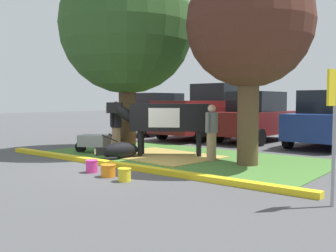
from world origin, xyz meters
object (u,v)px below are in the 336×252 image
at_px(sedan_silver, 257,117).
at_px(shade_tree_right, 249,25).
at_px(person_visitor_near, 212,131).
at_px(sedan_red, 158,114).
at_px(calf_lying, 119,151).
at_px(bucket_orange, 108,170).
at_px(bucket_pink, 92,166).
at_px(pickup_truck_maroon, 207,113).
at_px(wheelbarrow, 94,141).
at_px(parking_sign, 335,111).
at_px(bucket_yellow, 124,174).
at_px(sedan_blue, 329,119).
at_px(shade_tree_left, 127,27).
at_px(person_handler, 116,126).
at_px(cow_holstein, 166,118).

bearing_deg(sedan_silver, shade_tree_right, -66.46).
height_order(person_visitor_near, sedan_silver, sedan_silver).
bearing_deg(sedan_red, calf_lying, -57.69).
xyz_separation_m(calf_lying, bucket_orange, (1.65, -1.93, -0.09)).
distance_m(calf_lying, bucket_pink, 2.07).
distance_m(calf_lying, pickup_truck_maroon, 6.95).
bearing_deg(calf_lying, wheelbarrow, 167.23).
bearing_deg(parking_sign, bucket_yellow, -169.53).
bearing_deg(person_visitor_near, sedan_blue, 74.46).
distance_m(shade_tree_left, wheelbarrow, 3.87).
bearing_deg(sedan_silver, person_handler, -105.62).
bearing_deg(sedan_blue, sedan_red, 179.44).
xyz_separation_m(calf_lying, person_visitor_near, (2.28, 1.28, 0.59)).
bearing_deg(bucket_pink, person_handler, 125.54).
relative_size(parking_sign, bucket_pink, 7.29).
height_order(bucket_pink, bucket_yellow, bucket_pink).
bearing_deg(shade_tree_right, sedan_silver, 113.54).
relative_size(shade_tree_left, bucket_pink, 21.29).
xyz_separation_m(person_handler, sedan_red, (-3.54, 6.20, 0.10)).
distance_m(person_visitor_near, bucket_yellow, 3.40).
distance_m(calf_lying, bucket_orange, 2.54).
distance_m(person_handler, parking_sign, 7.27).
bearing_deg(bucket_pink, shade_tree_right, 52.77).
bearing_deg(sedan_silver, pickup_truck_maroon, -177.54).
relative_size(wheelbarrow, sedan_red, 0.36).
xyz_separation_m(person_handler, parking_sign, (6.96, -1.97, 0.64)).
bearing_deg(person_visitor_near, bucket_yellow, -90.29).
height_order(calf_lying, bucket_orange, calf_lying).
distance_m(person_handler, pickup_truck_maroon, 6.14).
bearing_deg(person_handler, pickup_truck_maroon, 95.69).
relative_size(parking_sign, bucket_orange, 6.28).
bearing_deg(calf_lying, sedan_silver, 82.17).
relative_size(person_visitor_near, wheelbarrow, 0.98).
bearing_deg(bucket_yellow, shade_tree_left, 133.91).
bearing_deg(cow_holstein, bucket_pink, -85.47).
relative_size(shade_tree_right, pickup_truck_maroon, 0.95).
relative_size(bucket_yellow, sedan_silver, 0.06).
relative_size(calf_lying, sedan_blue, 0.30).
bearing_deg(cow_holstein, sedan_silver, 87.81).
bearing_deg(cow_holstein, person_handler, -158.78).
bearing_deg(parking_sign, shade_tree_right, 136.87).
height_order(parking_sign, bucket_pink, parking_sign).
xyz_separation_m(shade_tree_right, parking_sign, (2.82, -2.64, -2.04)).
bearing_deg(sedan_blue, parking_sign, -73.74).
height_order(person_handler, sedan_blue, sedan_blue).
bearing_deg(sedan_silver, parking_sign, -57.39).
xyz_separation_m(parking_sign, bucket_pink, (-5.20, -0.50, -1.36)).
distance_m(cow_holstein, bucket_pink, 3.23).
height_order(person_handler, parking_sign, parking_sign).
height_order(shade_tree_left, sedan_silver, shade_tree_left).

